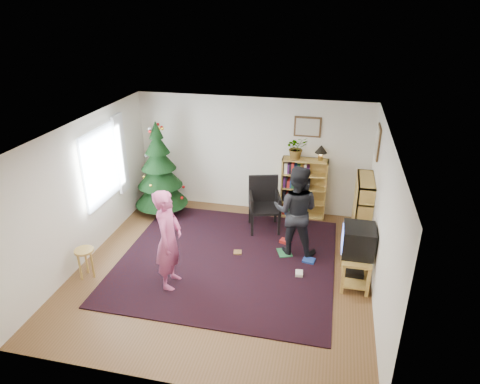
% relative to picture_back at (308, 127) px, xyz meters
% --- Properties ---
extents(floor, '(5.00, 5.00, 0.00)m').
position_rel_picture_back_xyz_m(floor, '(-1.15, -2.48, -1.95)').
color(floor, brown).
rests_on(floor, ground).
extents(ceiling, '(5.00, 5.00, 0.00)m').
position_rel_picture_back_xyz_m(ceiling, '(-1.15, -2.48, 0.55)').
color(ceiling, white).
rests_on(ceiling, wall_back).
extents(wall_back, '(5.00, 0.02, 2.50)m').
position_rel_picture_back_xyz_m(wall_back, '(-1.15, 0.02, -0.70)').
color(wall_back, silver).
rests_on(wall_back, floor).
extents(wall_front, '(5.00, 0.02, 2.50)m').
position_rel_picture_back_xyz_m(wall_front, '(-1.15, -4.97, -0.70)').
color(wall_front, silver).
rests_on(wall_front, floor).
extents(wall_left, '(0.02, 5.00, 2.50)m').
position_rel_picture_back_xyz_m(wall_left, '(-3.65, -2.48, -0.70)').
color(wall_left, silver).
rests_on(wall_left, floor).
extents(wall_right, '(0.02, 5.00, 2.50)m').
position_rel_picture_back_xyz_m(wall_right, '(1.35, -2.48, -0.70)').
color(wall_right, silver).
rests_on(wall_right, floor).
extents(rug, '(3.80, 3.60, 0.02)m').
position_rel_picture_back_xyz_m(rug, '(-1.15, -2.17, -1.94)').
color(rug, black).
rests_on(rug, floor).
extents(window_pane, '(0.04, 1.20, 1.40)m').
position_rel_picture_back_xyz_m(window_pane, '(-3.62, -1.88, -0.45)').
color(window_pane, silver).
rests_on(window_pane, wall_left).
extents(curtain, '(0.06, 0.35, 1.60)m').
position_rel_picture_back_xyz_m(curtain, '(-3.58, -1.18, -0.45)').
color(curtain, silver).
rests_on(curtain, wall_left).
extents(picture_back, '(0.55, 0.03, 0.42)m').
position_rel_picture_back_xyz_m(picture_back, '(0.00, 0.00, 0.00)').
color(picture_back, '#4C3319').
rests_on(picture_back, wall_back).
extents(picture_right, '(0.03, 0.50, 0.60)m').
position_rel_picture_back_xyz_m(picture_right, '(1.33, -0.73, 0.00)').
color(picture_right, '#4C3319').
rests_on(picture_right, wall_right).
extents(christmas_tree, '(1.14, 1.14, 2.07)m').
position_rel_picture_back_xyz_m(christmas_tree, '(-3.03, -0.64, -1.09)').
color(christmas_tree, '#3F2816').
rests_on(christmas_tree, rug).
extents(bookshelf_back, '(0.95, 0.30, 1.30)m').
position_rel_picture_back_xyz_m(bookshelf_back, '(0.01, -0.14, -1.29)').
color(bookshelf_back, '#BF9544').
rests_on(bookshelf_back, floor).
extents(bookshelf_right, '(0.30, 0.95, 1.30)m').
position_rel_picture_back_xyz_m(bookshelf_right, '(1.19, -0.93, -1.29)').
color(bookshelf_right, '#BF9544').
rests_on(bookshelf_right, floor).
extents(tv_stand, '(0.45, 0.81, 0.55)m').
position_rel_picture_back_xyz_m(tv_stand, '(1.07, -2.33, -1.63)').
color(tv_stand, '#BF9544').
rests_on(tv_stand, floor).
extents(crt_tv, '(0.51, 0.55, 0.48)m').
position_rel_picture_back_xyz_m(crt_tv, '(1.07, -2.33, -1.16)').
color(crt_tv, black).
rests_on(crt_tv, tv_stand).
extents(armchair, '(0.74, 0.75, 1.09)m').
position_rel_picture_back_xyz_m(armchair, '(-0.70, -0.81, -1.36)').
color(armchair, black).
rests_on(armchair, rug).
extents(stool, '(0.32, 0.32, 0.53)m').
position_rel_picture_back_xyz_m(stool, '(-3.35, -3.19, -1.54)').
color(stool, '#BF9544').
rests_on(stool, floor).
extents(person_standing, '(0.43, 0.64, 1.70)m').
position_rel_picture_back_xyz_m(person_standing, '(-1.88, -3.07, -1.10)').
color(person_standing, '#B24778').
rests_on(person_standing, rug).
extents(person_by_chair, '(0.87, 0.70, 1.71)m').
position_rel_picture_back_xyz_m(person_by_chair, '(-0.01, -1.65, -1.09)').
color(person_by_chair, black).
rests_on(person_by_chair, rug).
extents(potted_plant, '(0.54, 0.51, 0.47)m').
position_rel_picture_back_xyz_m(potted_plant, '(-0.19, -0.14, -0.41)').
color(potted_plant, gray).
rests_on(potted_plant, bookshelf_back).
extents(table_lamp, '(0.25, 0.25, 0.33)m').
position_rel_picture_back_xyz_m(table_lamp, '(0.31, -0.14, -0.43)').
color(table_lamp, '#A57F33').
rests_on(table_lamp, bookshelf_back).
extents(floor_clutter, '(2.15, 1.19, 0.08)m').
position_rel_picture_back_xyz_m(floor_clutter, '(0.00, -1.82, -1.91)').
color(floor_clutter, '#A51E19').
rests_on(floor_clutter, rug).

